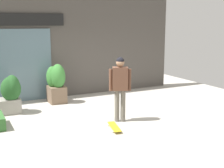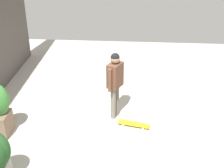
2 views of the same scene
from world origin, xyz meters
name	(u,v)px [view 2 (image 2 of 2)]	position (x,y,z in m)	size (l,w,h in m)	color
ground_plane	(92,124)	(0.00, 0.00, 0.00)	(12.00, 12.00, 0.00)	#B2ADA3
skateboarder	(115,79)	(0.40, -0.53, 1.05)	(0.53, 0.41, 1.72)	#666056
skateboard	(134,124)	(-0.02, -1.01, 0.06)	(0.36, 0.80, 0.08)	gold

